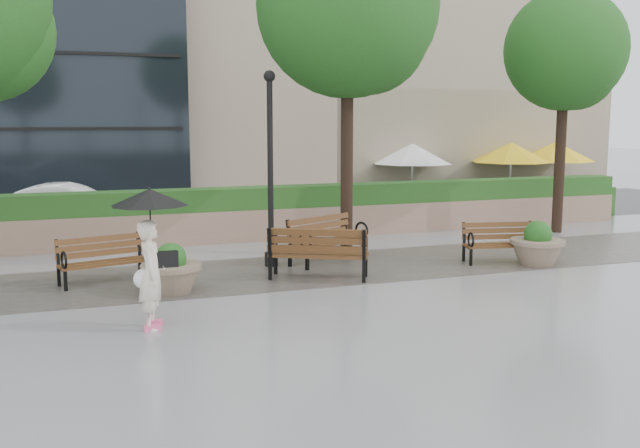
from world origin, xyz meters
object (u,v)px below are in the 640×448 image
object	(u,v)px
planter_right	(537,248)
bench_3	(327,249)
pedestrian	(151,244)
bench_2	(318,263)
bench_4	(501,251)
car_right	(69,206)
planter_left	(171,274)
lamppost	(270,182)
bench_1	(104,270)

from	to	relation	value
planter_right	bench_3	bearing A→B (deg)	157.17
bench_3	pedestrian	xyz separation A→B (m)	(-4.10, -3.65, 0.97)
bench_2	bench_3	xyz separation A→B (m)	(0.70, 1.41, -0.01)
planter_right	bench_2	bearing A→B (deg)	176.14
bench_4	car_right	xyz separation A→B (m)	(-8.71, 8.26, 0.38)
planter_left	lamppost	size ratio (longest dim) A/B	0.27
bench_2	bench_3	world-z (taller)	bench_2
bench_1	planter_left	xyz separation A→B (m)	(1.09, -1.16, 0.09)
bench_3	bench_4	world-z (taller)	bench_3
bench_2	bench_3	size ratio (longest dim) A/B	1.03
planter_left	planter_right	size ratio (longest dim) A/B	0.95
bench_3	planter_right	distance (m)	4.46
lamppost	bench_4	bearing A→B (deg)	-15.55
planter_left	car_right	world-z (taller)	car_right
car_right	pedestrian	distance (m)	10.70
lamppost	car_right	bearing A→B (deg)	119.70
bench_2	bench_4	world-z (taller)	bench_2
bench_2	car_right	world-z (taller)	car_right
planter_left	bench_4	bearing A→B (deg)	2.57
planter_left	planter_right	xyz separation A→B (m)	(7.66, -0.13, 0.02)
bench_1	bench_2	xyz separation A→B (m)	(3.94, -0.97, 0.04)
bench_3	bench_2	bearing A→B (deg)	-142.73
bench_1	car_right	world-z (taller)	car_right
car_right	bench_4	bearing A→B (deg)	-119.94
bench_3	planter_left	size ratio (longest dim) A/B	1.81
bench_4	pedestrian	bearing A→B (deg)	-151.36
bench_2	planter_left	xyz separation A→B (m)	(-2.85, -0.19, 0.05)
pedestrian	planter_right	bearing A→B (deg)	-64.33
bench_1	bench_4	size ratio (longest dim) A/B	1.03
bench_1	bench_4	bearing A→B (deg)	-20.58
bench_1	car_right	distance (m)	7.44
car_right	lamppost	bearing A→B (deg)	-136.78
bench_2	planter_right	xyz separation A→B (m)	(4.81, -0.32, 0.07)
bench_1	lamppost	size ratio (longest dim) A/B	0.43
pedestrian	bench_1	bearing A→B (deg)	22.03
lamppost	pedestrian	xyz separation A→B (m)	(-2.86, -3.69, -0.52)
planter_left	bench_2	bearing A→B (deg)	3.81
bench_1	pedestrian	distance (m)	3.41
bench_3	pedestrian	world-z (taller)	pedestrian
lamppost	bench_3	bearing A→B (deg)	-2.09
planter_right	pedestrian	distance (m)	8.48
bench_2	planter_right	size ratio (longest dim) A/B	1.78
bench_4	bench_2	bearing A→B (deg)	-166.90
bench_1	bench_3	bearing A→B (deg)	-9.33
bench_1	bench_2	bearing A→B (deg)	-28.54
bench_3	lamppost	distance (m)	1.94
planter_right	planter_left	bearing A→B (deg)	178.99
bench_3	car_right	distance (m)	8.71
lamppost	bench_1	bearing A→B (deg)	-172.00
bench_2	pedestrian	size ratio (longest dim) A/B	0.98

